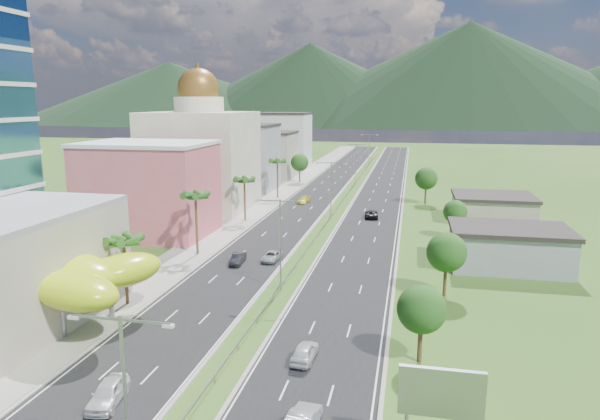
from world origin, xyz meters
The scene contains 35 objects.
ground centered at (0.00, 0.00, 0.00)m, with size 500.00×500.00×0.00m, color #2D5119.
road_left centered at (-7.50, 90.00, 0.02)m, with size 11.00×260.00×0.04m, color black.
road_right centered at (7.50, 90.00, 0.02)m, with size 11.00×260.00×0.04m, color black.
sidewalk_left centered at (-17.00, 90.00, 0.06)m, with size 7.00×260.00×0.12m, color gray.
median_guardrail centered at (0.00, 71.99, 0.62)m, with size 0.10×216.06×0.76m.
streetlight_median_a centered at (0.00, -25.00, 6.75)m, with size 6.04×0.25×11.00m.
streetlight_median_b centered at (0.00, 10.00, 6.75)m, with size 6.04×0.25×11.00m.
streetlight_median_c centered at (0.00, 50.00, 6.75)m, with size 6.04×0.25×11.00m.
streetlight_median_d centered at (0.00, 95.00, 6.75)m, with size 6.04×0.25×11.00m.
streetlight_median_e centered at (0.00, 140.00, 6.75)m, with size 6.04×0.25×11.00m.
lime_canopy centered at (-20.00, -4.00, 4.99)m, with size 18.00×15.00×7.40m.
pink_shophouse centered at (-28.00, 32.00, 7.50)m, with size 20.00×15.00×15.00m, color #D15755.
domed_building centered at (-28.00, 55.00, 11.35)m, with size 20.00×20.00×28.70m.
midrise_grey centered at (-27.00, 80.00, 8.00)m, with size 16.00×15.00×16.00m, color gray.
midrise_beige centered at (-27.00, 102.00, 6.50)m, with size 16.00×15.00×13.00m, color #A39687.
midrise_white centered at (-27.00, 125.00, 9.00)m, with size 16.00×15.00×18.00m, color silver.
billboard centered at (17.00, -18.00, 4.42)m, with size 5.20×0.35×6.20m.
shed_near centered at (28.00, 25.00, 2.50)m, with size 15.00×10.00×5.00m, color gray.
shed_far centered at (30.00, 55.00, 2.20)m, with size 14.00×12.00×4.40m, color #A39687.
palm_tree_b centered at (-15.50, 2.00, 7.06)m, with size 3.60×3.60×8.10m.
palm_tree_c centered at (-15.50, 22.00, 8.50)m, with size 3.60×3.60×9.60m.
palm_tree_d centered at (-15.50, 45.00, 7.54)m, with size 3.60×3.60×8.60m.
palm_tree_e centered at (-15.50, 70.00, 8.31)m, with size 3.60×3.60×9.40m.
leafy_tree_lfar centered at (-15.50, 95.00, 5.58)m, with size 4.90×4.90×8.05m.
leafy_tree_ra centered at (16.00, -5.00, 4.78)m, with size 4.20×4.20×6.90m.
leafy_tree_rb centered at (19.00, 12.00, 5.18)m, with size 4.55×4.55×7.47m.
leafy_tree_rc centered at (22.00, 40.00, 4.37)m, with size 3.85×3.85×6.33m.
leafy_tree_rd centered at (18.00, 70.00, 5.58)m, with size 4.90×4.90×8.05m.
mountain_ridge centered at (60.00, 450.00, 0.00)m, with size 860.00×140.00×90.00m, color black, non-canonical shape.
car_white_near_left centered at (-6.67, -16.45, 0.87)m, with size 1.96×4.88×1.66m, color silver.
car_dark_left centered at (-8.31, 18.94, 0.76)m, with size 1.52×4.37×1.44m, color black.
car_silver_mid_left centered at (-4.05, 21.23, 0.68)m, with size 2.11×4.59×1.27m, color #9A9DA1.
car_yellow_far_left centered at (-8.33, 64.97, 0.72)m, with size 1.90×4.67×1.35m, color yellow.
car_white_near_right centered at (6.27, -6.81, 0.80)m, with size 1.80×4.48×1.53m, color silver.
car_dark_far_right centered at (7.49, 52.79, 0.78)m, with size 2.46×5.33×1.48m, color black.
Camera 1 is at (14.63, -48.81, 22.01)m, focal length 32.00 mm.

